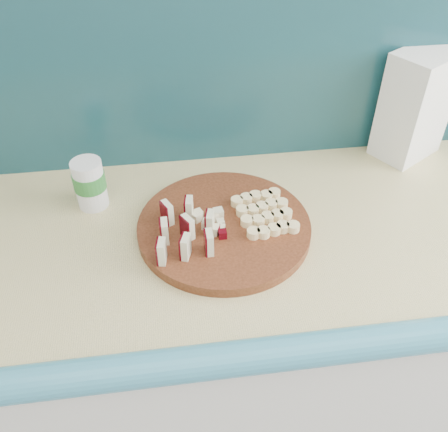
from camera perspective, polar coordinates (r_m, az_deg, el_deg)
name	(u,v)px	position (r m, az deg, el deg)	size (l,w,h in m)	color
kitchen_counter	(318,346)	(1.43, 10.69, -14.38)	(2.20, 0.63, 0.91)	white
backsplash	(321,54)	(1.19, 11.07, 17.71)	(2.20, 0.02, 0.50)	teal
cutting_board	(224,227)	(1.04, 0.00, -1.30)	(0.36, 0.36, 0.02)	#3E1E0D
apple_wedges	(184,230)	(0.98, -4.60, -1.62)	(0.12, 0.15, 0.05)	beige
apple_chunks	(213,222)	(1.02, -1.21, -0.72)	(0.05, 0.06, 0.02)	beige
banana_slices	(265,213)	(1.04, 4.65, 0.36)	(0.13, 0.15, 0.02)	#FEE39B
flour_bag	(415,105)	(1.30, 21.01, 11.74)	(0.15, 0.11, 0.26)	white
canister	(90,183)	(1.11, -15.10, 3.66)	(0.07, 0.07, 0.11)	white
banana_peel	(201,207)	(1.10, -2.59, 1.02)	(0.24, 0.20, 0.01)	#B59522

